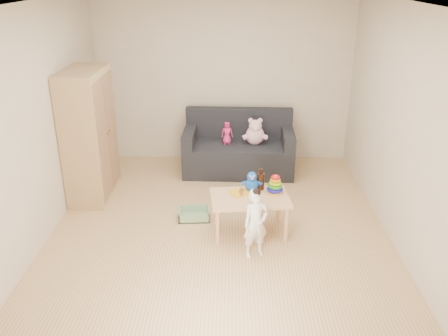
{
  "coord_description": "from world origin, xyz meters",
  "views": [
    {
      "loc": [
        0.15,
        -5.09,
        2.92
      ],
      "look_at": [
        0.05,
        0.25,
        0.65
      ],
      "focal_mm": 38.0,
      "sensor_mm": 36.0,
      "label": 1
    }
  ],
  "objects_px": {
    "wardrobe": "(89,135)",
    "toddler": "(256,224)",
    "sofa": "(238,157)",
    "play_table": "(249,215)"
  },
  "relations": [
    {
      "from": "wardrobe",
      "to": "sofa",
      "type": "distance_m",
      "value": 2.26
    },
    {
      "from": "play_table",
      "to": "wardrobe",
      "type": "bearing_deg",
      "value": 154.75
    },
    {
      "from": "wardrobe",
      "to": "play_table",
      "type": "height_order",
      "value": "wardrobe"
    },
    {
      "from": "wardrobe",
      "to": "toddler",
      "type": "distance_m",
      "value": 2.65
    },
    {
      "from": "wardrobe",
      "to": "play_table",
      "type": "relative_size",
      "value": 1.93
    },
    {
      "from": "play_table",
      "to": "sofa",
      "type": "bearing_deg",
      "value": 93.47
    },
    {
      "from": "sofa",
      "to": "toddler",
      "type": "relative_size",
      "value": 2.16
    },
    {
      "from": "play_table",
      "to": "toddler",
      "type": "distance_m",
      "value": 0.5
    },
    {
      "from": "wardrobe",
      "to": "toddler",
      "type": "xyz_separation_m",
      "value": [
        2.15,
        -1.47,
        -0.49
      ]
    },
    {
      "from": "sofa",
      "to": "toddler",
      "type": "bearing_deg",
      "value": -84.46
    }
  ]
}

